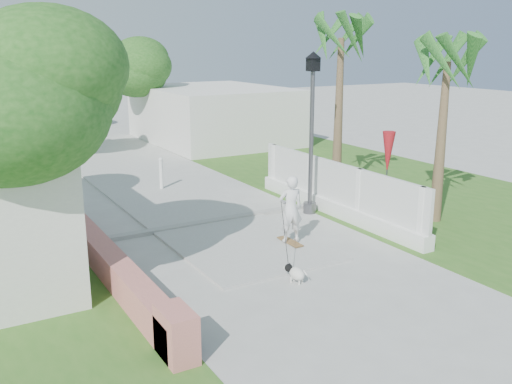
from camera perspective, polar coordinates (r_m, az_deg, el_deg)
ground at (r=10.48m, az=9.87°, el=-11.87°), size 90.00×90.00×0.00m
path_strip at (r=28.18m, az=-17.09°, el=4.57°), size 3.20×36.00×0.06m
curb at (r=15.19m, az=-4.71°, el=-3.00°), size 6.50×0.25×0.10m
grass_right at (r=20.56m, az=10.69°, el=1.35°), size 8.00×20.00×0.01m
pink_wall at (r=11.86m, az=-14.16°, el=-7.24°), size 0.45×8.20×0.80m
lattice_fence at (r=15.96m, az=7.91°, el=-0.38°), size 0.35×7.00×1.50m
building_right at (r=28.09m, az=-4.24°, el=7.77°), size 6.00×8.00×2.60m
street_lamp at (r=15.68m, az=5.58°, el=6.45°), size 0.44×0.44×4.44m
bollard at (r=18.70m, az=-9.47°, el=1.90°), size 0.14×0.14×1.09m
patio_umbrella at (r=16.23m, az=13.06°, el=3.77°), size 0.36×0.36×2.30m
tree_left_near at (r=10.26m, az=-20.89°, el=9.12°), size 3.60×3.60×5.28m
tree_path_left at (r=23.32m, az=-22.71°, el=11.52°), size 3.40×3.40×5.23m
tree_path_right at (r=28.69m, az=-11.22°, el=12.08°), size 3.00×3.00×4.79m
palm_far at (r=17.34m, az=8.49°, el=13.97°), size 1.80×1.80×5.30m
palm_near at (r=15.49m, az=18.54°, el=11.36°), size 1.80×1.80×4.70m
skateboarder at (r=12.59m, az=3.12°, el=-3.46°), size 1.42×2.14×1.69m
dog at (r=11.51m, az=3.96°, el=-8.06°), size 0.39×0.52×0.38m
parked_car at (r=35.15m, az=-17.95°, el=7.55°), size 4.39×2.00×1.46m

